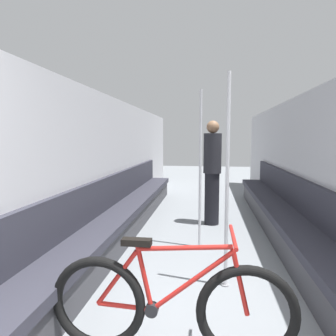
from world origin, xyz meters
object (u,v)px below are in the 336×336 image
(bench_seat_row_left, at_px, (120,217))
(grab_pole_far, at_px, (227,185))
(passenger_standing, at_px, (212,171))
(bench_seat_row_right, at_px, (289,223))
(bicycle, at_px, (170,306))
(grab_pole_near, at_px, (200,172))

(bench_seat_row_left, distance_m, grab_pole_far, 2.11)
(bench_seat_row_left, relative_size, passenger_standing, 3.82)
(bench_seat_row_left, xyz_separation_m, passenger_standing, (1.36, 0.84, 0.62))
(bench_seat_row_right, distance_m, passenger_standing, 1.48)
(bench_seat_row_right, relative_size, bicycle, 4.01)
(grab_pole_far, bearing_deg, passenger_standing, 93.21)
(bench_seat_row_right, bearing_deg, grab_pole_near, -166.98)
(bench_seat_row_left, xyz_separation_m, grab_pole_far, (1.48, -1.32, 0.73))
(bicycle, xyz_separation_m, passenger_standing, (0.30, 3.19, 0.56))
(bicycle, height_order, passenger_standing, passenger_standing)
(bench_seat_row_right, bearing_deg, bench_seat_row_left, 180.00)
(bench_seat_row_left, xyz_separation_m, bench_seat_row_right, (2.41, 0.00, 0.00))
(bench_seat_row_right, xyz_separation_m, bicycle, (-1.36, -2.35, 0.06))
(grab_pole_far, xyz_separation_m, passenger_standing, (-0.12, 2.16, -0.11))
(bench_seat_row_right, height_order, bicycle, bench_seat_row_right)
(bench_seat_row_right, relative_size, passenger_standing, 3.82)
(bench_seat_row_left, distance_m, grab_pole_near, 1.42)
(grab_pole_near, bearing_deg, passenger_standing, 81.40)
(grab_pole_near, relative_size, passenger_standing, 1.19)
(bench_seat_row_left, relative_size, bicycle, 4.01)
(bench_seat_row_left, relative_size, grab_pole_far, 3.20)
(bench_seat_row_right, distance_m, grab_pole_near, 1.45)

